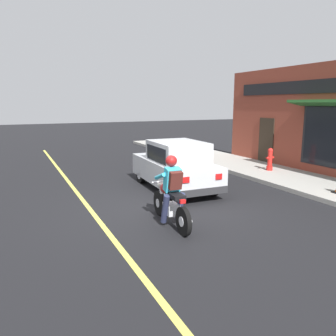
# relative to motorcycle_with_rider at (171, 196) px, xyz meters

# --- Properties ---
(ground_plane) EXTENTS (80.00, 80.00, 0.00)m
(ground_plane) POSITION_rel_motorcycle_with_rider_xyz_m (0.36, 1.27, -0.68)
(ground_plane) COLOR black
(sidewalk_curb) EXTENTS (2.60, 22.00, 0.14)m
(sidewalk_curb) POSITION_rel_motorcycle_with_rider_xyz_m (5.86, 4.27, -0.61)
(sidewalk_curb) COLOR #9E9B93
(sidewalk_curb) RESTS_ON ground
(lane_stripe) EXTENTS (0.12, 19.80, 0.01)m
(lane_stripe) POSITION_rel_motorcycle_with_rider_xyz_m (-1.44, 4.27, -0.67)
(lane_stripe) COLOR #D1C64C
(lane_stripe) RESTS_ON ground
(storefront_building) EXTENTS (1.25, 11.16, 4.20)m
(storefront_building) POSITION_rel_motorcycle_with_rider_xyz_m (7.39, 1.73, 1.43)
(storefront_building) COLOR brown
(storefront_building) RESTS_ON ground
(motorcycle_with_rider) EXTENTS (0.58, 2.02, 1.62)m
(motorcycle_with_rider) POSITION_rel_motorcycle_with_rider_xyz_m (0.00, 0.00, 0.00)
(motorcycle_with_rider) COLOR black
(motorcycle_with_rider) RESTS_ON ground
(car_hatchback) EXTENTS (1.79, 3.84, 1.57)m
(car_hatchback) POSITION_rel_motorcycle_with_rider_xyz_m (1.52, 2.79, 0.09)
(car_hatchback) COLOR black
(car_hatchback) RESTS_ON ground
(fire_hydrant) EXTENTS (0.36, 0.24, 0.88)m
(fire_hydrant) POSITION_rel_motorcycle_with_rider_xyz_m (5.96, 3.29, -0.11)
(fire_hydrant) COLOR red
(fire_hydrant) RESTS_ON sidewalk_curb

